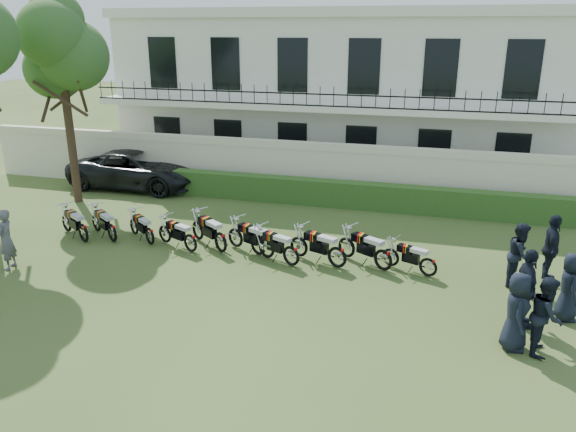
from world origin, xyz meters
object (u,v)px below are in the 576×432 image
at_px(motorcycle_3, 190,239).
at_px(motorcycle_9, 429,263).
at_px(officer_2, 527,289).
at_px(motorcycle_4, 220,237).
at_px(tree_west_near, 60,48).
at_px(motorcycle_2, 150,232).
at_px(inspector, 6,240).
at_px(officer_0, 517,312).
at_px(motorcycle_5, 267,243).
at_px(motorcycle_6, 291,251).
at_px(officer_5, 551,249).
at_px(suv, 137,169).
at_px(motorcycle_8, 383,255).
at_px(officer_4, 520,255).
at_px(motorcycle_7, 337,252).
at_px(officer_1, 546,315).
at_px(motorcycle_0, 83,228).
at_px(officer_3, 569,287).
at_px(motorcycle_1, 112,229).

bearing_deg(motorcycle_3, motorcycle_9, -64.83).
bearing_deg(officer_2, motorcycle_4, 65.84).
bearing_deg(tree_west_near, motorcycle_2, -34.26).
bearing_deg(tree_west_near, inspector, -71.53).
bearing_deg(officer_0, motorcycle_3, 70.27).
distance_m(motorcycle_5, motorcycle_6, 0.93).
bearing_deg(officer_0, officer_5, -18.62).
distance_m(motorcycle_4, motorcycle_6, 2.39).
bearing_deg(motorcycle_4, suv, 82.24).
bearing_deg(motorcycle_9, motorcycle_8, 109.31).
xyz_separation_m(motorcycle_4, motorcycle_8, (4.97, -0.01, -0.01)).
relative_size(tree_west_near, officer_4, 4.49).
xyz_separation_m(motorcycle_5, suv, (-7.79, 5.97, 0.31)).
distance_m(suv, officer_4, 15.98).
height_order(motorcycle_9, officer_4, officer_4).
xyz_separation_m(motorcycle_7, motorcycle_8, (1.30, 0.16, -0.00)).
xyz_separation_m(motorcycle_3, officer_0, (9.07, -3.08, 0.43)).
height_order(motorcycle_4, officer_1, officer_1).
relative_size(motorcycle_7, inspector, 1.06).
height_order(motorcycle_3, motorcycle_9, motorcycle_3).
relative_size(tree_west_near, motorcycle_0, 4.63).
height_order(inspector, officer_3, inspector).
xyz_separation_m(motorcycle_4, motorcycle_9, (6.23, -0.07, -0.08)).
xyz_separation_m(motorcycle_7, officer_1, (5.07, -3.13, 0.37)).
distance_m(motorcycle_9, suv, 13.90).
height_order(motorcycle_6, officer_2, officer_2).
bearing_deg(motorcycle_0, motorcycle_6, -58.86).
xyz_separation_m(motorcycle_3, officer_1, (9.66, -3.07, 0.42)).
xyz_separation_m(motorcycle_3, officer_5, (10.30, 0.77, 0.50)).
bearing_deg(motorcycle_1, motorcycle_5, -54.35).
bearing_deg(motorcycle_7, motorcycle_3, 112.16).
distance_m(inspector, officer_0, 13.60).
bearing_deg(inspector, motorcycle_3, 105.90).
relative_size(officer_1, officer_3, 1.04).
relative_size(motorcycle_5, officer_3, 1.08).
relative_size(motorcycle_1, officer_4, 0.92).
relative_size(motorcycle_0, suv, 0.30).
relative_size(motorcycle_9, officer_0, 0.91).
height_order(motorcycle_4, officer_5, officer_5).
height_order(suv, inspector, inspector).
distance_m(motorcycle_6, motorcycle_7, 1.33).
bearing_deg(officer_5, motorcycle_8, 99.50).
distance_m(motorcycle_4, officer_1, 9.35).
xyz_separation_m(tree_west_near, officer_4, (16.07, -3.36, -5.01)).
bearing_deg(motorcycle_7, officer_5, -61.43).
xyz_separation_m(motorcycle_4, inspector, (-5.42, -2.76, 0.38)).
bearing_deg(motorcycle_0, officer_3, -63.72).
height_order(inspector, officer_1, inspector).
bearing_deg(tree_west_near, motorcycle_4, -24.70).
bearing_deg(motorcycle_5, motorcycle_1, 116.28).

